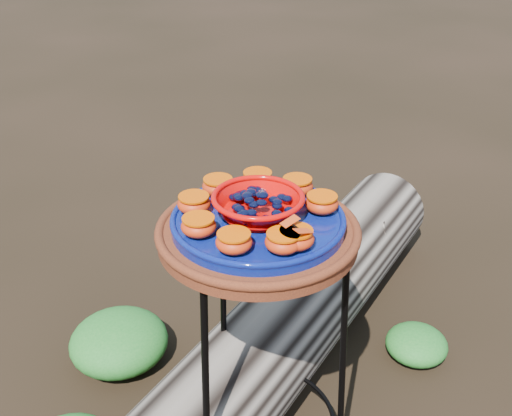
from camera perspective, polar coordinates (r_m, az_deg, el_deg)
name	(u,v)px	position (r m, az deg, el deg)	size (l,w,h in m)	color
plant_stand	(258,362)	(1.62, 0.16, -13.54)	(0.44, 0.44, 0.70)	black
terracotta_saucer	(258,234)	(1.40, 0.18, -2.36)	(0.44, 0.44, 0.04)	#3A1810
cobalt_plate	(258,222)	(1.38, 0.18, -1.29)	(0.37, 0.37, 0.02)	#02004C
red_bowl	(258,207)	(1.36, 0.18, 0.11)	(0.19, 0.19, 0.05)	red
glass_gems	(258,191)	(1.34, 0.18, 1.54)	(0.15, 0.15, 0.02)	black
orange_half_0	(296,239)	(1.27, 3.58, -2.73)	(0.07, 0.07, 0.04)	#C8410D
orange_half_1	(322,204)	(1.39, 5.86, 0.39)	(0.07, 0.07, 0.04)	#C8410D
orange_half_2	(297,186)	(1.46, 3.69, 1.95)	(0.07, 0.07, 0.04)	#C8410D
orange_half_3	(258,180)	(1.49, 0.14, 2.52)	(0.07, 0.07, 0.04)	#C8410D
orange_half_4	(218,186)	(1.46, -3.39, 1.93)	(0.07, 0.07, 0.04)	#C8410D
orange_half_5	(194,204)	(1.39, -5.53, 0.36)	(0.07, 0.07, 0.04)	#C8410D
orange_half_6	(199,226)	(1.31, -5.13, -1.62)	(0.07, 0.07, 0.04)	#C8410D
orange_half_7	(234,242)	(1.25, -1.98, -3.06)	(0.07, 0.07, 0.04)	#C8410D
orange_half_8	(283,242)	(1.25, 2.43, -3.04)	(0.07, 0.07, 0.04)	#C8410D
butterfly	(297,227)	(1.25, 3.62, -1.68)	(0.08, 0.05, 0.01)	red
driftwood_log	(296,314)	(2.08, 3.58, -9.42)	(1.65, 0.43, 0.31)	black
foliage_right	(417,343)	(2.19, 14.09, -11.59)	(0.20, 0.20, 0.10)	#1A661E
foliage_back	(119,340)	(2.14, -12.10, -11.41)	(0.32, 0.32, 0.16)	#1A661E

